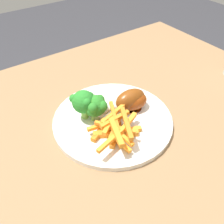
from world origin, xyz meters
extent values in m
cube|color=#8E6B47|center=(0.00, 0.00, 0.71)|extent=(1.02, 0.70, 0.03)
cylinder|color=brown|center=(0.45, 0.29, 0.35)|extent=(0.06, 0.06, 0.69)
cylinder|color=white|center=(0.00, -0.02, 0.73)|extent=(0.27, 0.27, 0.01)
cylinder|color=#83A05B|center=(-0.03, 0.00, 0.74)|extent=(0.02, 0.02, 0.02)
sphere|color=#2B7D26|center=(-0.03, 0.00, 0.77)|extent=(0.05, 0.05, 0.05)
sphere|color=#2B7D26|center=(-0.02, -0.01, 0.78)|extent=(0.02, 0.02, 0.02)
sphere|color=#2B7D26|center=(-0.05, -0.01, 0.78)|extent=(0.02, 0.02, 0.02)
sphere|color=#2B7D26|center=(-0.02, 0.01, 0.78)|extent=(0.02, 0.02, 0.02)
sphere|color=#2B7D26|center=(-0.04, -0.01, 0.77)|extent=(0.03, 0.03, 0.03)
cylinder|color=#8BB74C|center=(-0.04, 0.00, 0.75)|extent=(0.01, 0.01, 0.02)
sphere|color=#2F711C|center=(-0.04, 0.00, 0.77)|extent=(0.05, 0.05, 0.05)
sphere|color=#2F711C|center=(-0.03, 0.01, 0.78)|extent=(0.02, 0.02, 0.02)
sphere|color=#2F711C|center=(-0.03, 0.02, 0.78)|extent=(0.01, 0.01, 0.01)
sphere|color=#2F711C|center=(-0.02, 0.00, 0.78)|extent=(0.02, 0.02, 0.02)
cylinder|color=#80BC4C|center=(-0.05, 0.02, 0.75)|extent=(0.02, 0.02, 0.03)
sphere|color=#288129|center=(-0.05, 0.02, 0.78)|extent=(0.05, 0.05, 0.05)
sphere|color=#288129|center=(-0.05, 0.00, 0.78)|extent=(0.02, 0.02, 0.02)
sphere|color=#288129|center=(-0.07, 0.02, 0.79)|extent=(0.02, 0.02, 0.02)
sphere|color=#288129|center=(-0.03, 0.02, 0.78)|extent=(0.02, 0.02, 0.02)
sphere|color=#288129|center=(-0.07, 0.03, 0.79)|extent=(0.02, 0.02, 0.02)
sphere|color=#288129|center=(-0.05, 0.00, 0.79)|extent=(0.02, 0.02, 0.02)
cube|color=orange|center=(-0.03, -0.07, 0.74)|extent=(0.09, 0.06, 0.01)
cube|color=orange|center=(-0.04, -0.04, 0.75)|extent=(0.08, 0.02, 0.01)
cube|color=orange|center=(-0.03, -0.08, 0.76)|extent=(0.02, 0.10, 0.01)
cube|color=orange|center=(0.00, -0.07, 0.76)|extent=(0.07, 0.04, 0.01)
cube|color=orange|center=(-0.05, -0.09, 0.76)|extent=(0.09, 0.03, 0.01)
cube|color=orange|center=(-0.04, -0.08, 0.75)|extent=(0.02, 0.09, 0.01)
cube|color=orange|center=(-0.03, -0.07, 0.76)|extent=(0.07, 0.05, 0.01)
cube|color=orange|center=(-0.04, -0.09, 0.77)|extent=(0.03, 0.07, 0.01)
cube|color=orange|center=(-0.01, -0.08, 0.77)|extent=(0.05, 0.08, 0.01)
cube|color=orange|center=(-0.03, -0.07, 0.76)|extent=(0.06, 0.08, 0.01)
cube|color=orange|center=(-0.03, -0.05, 0.76)|extent=(0.06, 0.05, 0.01)
cube|color=orange|center=(-0.01, -0.04, 0.76)|extent=(0.08, 0.03, 0.01)
cube|color=orange|center=(-0.01, -0.04, 0.76)|extent=(0.05, 0.09, 0.01)
cube|color=orange|center=(-0.02, -0.05, 0.77)|extent=(0.07, 0.01, 0.01)
cube|color=orange|center=(-0.03, -0.07, 0.74)|extent=(0.06, 0.05, 0.01)
cube|color=orange|center=(-0.04, -0.04, 0.74)|extent=(0.08, 0.04, 0.01)
cube|color=orange|center=(-0.01, -0.07, 0.74)|extent=(0.08, 0.04, 0.01)
cube|color=orange|center=(-0.03, -0.06, 0.74)|extent=(0.07, 0.03, 0.01)
cylinder|color=#58240A|center=(0.05, -0.02, 0.74)|extent=(0.04, 0.04, 0.00)
ellipsoid|color=brown|center=(0.05, -0.02, 0.76)|extent=(0.08, 0.05, 0.05)
cylinder|color=beige|center=(-0.01, -0.01, 0.76)|extent=(0.04, 0.01, 0.01)
sphere|color=silver|center=(-0.03, -0.01, 0.76)|extent=(0.02, 0.02, 0.02)
cylinder|color=#632209|center=(0.06, -0.02, 0.74)|extent=(0.04, 0.04, 0.00)
ellipsoid|color=#8E390F|center=(0.06, -0.02, 0.76)|extent=(0.08, 0.06, 0.04)
cylinder|color=beige|center=(0.01, -0.01, 0.75)|extent=(0.04, 0.02, 0.01)
sphere|color=silver|center=(-0.01, -0.01, 0.75)|extent=(0.02, 0.02, 0.02)
camera|label=1|loc=(-0.23, -0.35, 1.11)|focal=38.67mm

